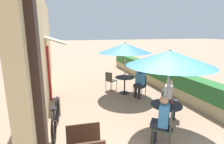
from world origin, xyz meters
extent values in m
cube|color=#D6B784|center=(-2.55, 5.79, 2.10)|extent=(0.24, 11.59, 4.20)
cube|color=black|center=(-2.37, 0.60, 2.10)|extent=(0.12, 0.56, 4.20)
cube|color=maroon|center=(-2.39, 5.22, 1.05)|extent=(0.08, 0.96, 2.10)
cube|color=beige|center=(-2.08, 5.22, 2.35)|extent=(0.78, 1.80, 0.30)
cube|color=tan|center=(2.75, 5.69, 0.23)|extent=(0.44, 10.59, 0.45)
cube|color=#2D6B33|center=(2.75, 5.69, 0.73)|extent=(0.60, 10.06, 0.56)
cylinder|color=black|center=(0.69, 1.53, 0.01)|extent=(0.44, 0.44, 0.02)
cylinder|color=black|center=(0.69, 1.53, 0.37)|extent=(0.06, 0.06, 0.72)
cylinder|color=black|center=(0.69, 1.53, 0.73)|extent=(0.84, 0.84, 0.02)
cylinder|color=#B7B7BC|center=(0.69, 1.53, 1.08)|extent=(0.04, 0.04, 2.15)
cone|color=#387ABC|center=(0.69, 1.53, 2.01)|extent=(2.23, 2.23, 0.39)
sphere|color=#B7B7BC|center=(0.69, 1.53, 2.21)|extent=(0.07, 0.07, 0.07)
cube|color=#384238|center=(1.18, 2.11, 0.45)|extent=(0.56, 0.56, 0.04)
cube|color=#384238|center=(1.04, 2.23, 0.66)|extent=(0.27, 0.31, 0.42)
cylinder|color=#384238|center=(1.20, 1.86, 0.23)|extent=(0.02, 0.02, 0.45)
cylinder|color=#384238|center=(1.43, 2.14, 0.23)|extent=(0.02, 0.02, 0.45)
cylinder|color=#384238|center=(0.92, 2.09, 0.23)|extent=(0.02, 0.02, 0.45)
cylinder|color=#384238|center=(1.16, 2.37, 0.23)|extent=(0.02, 0.02, 0.45)
cylinder|color=#23232D|center=(1.26, 1.94, 0.24)|extent=(0.11, 0.11, 0.47)
cylinder|color=#23232D|center=(1.37, 2.06, 0.24)|extent=(0.11, 0.11, 0.47)
cube|color=#23232D|center=(1.25, 2.06, 0.53)|extent=(0.47, 0.46, 0.12)
cube|color=white|center=(1.16, 2.13, 0.78)|extent=(0.39, 0.40, 0.50)
sphere|color=beige|center=(1.18, 2.11, 1.15)|extent=(0.20, 0.20, 0.20)
cube|color=#384238|center=(0.20, 0.95, 0.45)|extent=(0.56, 0.56, 0.04)
cube|color=#384238|center=(0.34, 0.83, 0.66)|extent=(0.27, 0.31, 0.42)
cylinder|color=#384238|center=(0.17, 1.20, 0.23)|extent=(0.02, 0.02, 0.45)
cylinder|color=#384238|center=(-0.06, 0.93, 0.23)|extent=(0.02, 0.02, 0.45)
cylinder|color=#384238|center=(0.45, 0.97, 0.23)|extent=(0.02, 0.02, 0.45)
cylinder|color=#384238|center=(0.22, 0.70, 0.23)|extent=(0.02, 0.02, 0.45)
cylinder|color=#23232D|center=(0.11, 1.13, 0.24)|extent=(0.11, 0.11, 0.47)
cylinder|color=#23232D|center=(0.01, 1.00, 0.24)|extent=(0.11, 0.11, 0.47)
cube|color=#23232D|center=(0.13, 1.01, 0.53)|extent=(0.47, 0.46, 0.12)
cube|color=teal|center=(0.21, 0.94, 0.78)|extent=(0.39, 0.40, 0.50)
sphere|color=#A87556|center=(0.20, 0.95, 1.15)|extent=(0.20, 0.20, 0.20)
cylinder|color=#B73D3D|center=(0.86, 1.52, 0.78)|extent=(0.07, 0.07, 0.09)
cylinder|color=black|center=(0.73, 4.65, 0.01)|extent=(0.44, 0.44, 0.02)
cylinder|color=black|center=(0.73, 4.65, 0.37)|extent=(0.06, 0.06, 0.72)
cylinder|color=black|center=(0.73, 4.65, 0.73)|extent=(0.84, 0.84, 0.02)
cylinder|color=#B7B7BC|center=(0.73, 4.65, 1.08)|extent=(0.04, 0.04, 2.15)
cone|color=#387ABC|center=(0.73, 4.65, 2.01)|extent=(2.23, 2.23, 0.39)
sphere|color=#B7B7BC|center=(0.73, 4.65, 2.21)|extent=(0.07, 0.07, 0.07)
cube|color=#384238|center=(0.31, 5.28, 0.45)|extent=(0.55, 0.55, 0.04)
cube|color=#384238|center=(0.15, 5.18, 0.66)|extent=(0.23, 0.33, 0.42)
cylinder|color=#384238|center=(0.56, 5.23, 0.23)|extent=(0.02, 0.02, 0.45)
cylinder|color=#384238|center=(0.36, 5.53, 0.23)|extent=(0.02, 0.02, 0.45)
cylinder|color=#384238|center=(0.26, 5.04, 0.23)|extent=(0.02, 0.02, 0.45)
cylinder|color=#384238|center=(0.06, 5.34, 0.23)|extent=(0.02, 0.02, 0.45)
cube|color=#384238|center=(1.14, 4.01, 0.45)|extent=(0.55, 0.55, 0.04)
cube|color=#384238|center=(1.30, 4.11, 0.66)|extent=(0.23, 0.33, 0.42)
cylinder|color=#384238|center=(0.90, 4.06, 0.23)|extent=(0.02, 0.02, 0.45)
cylinder|color=#384238|center=(1.09, 3.76, 0.23)|extent=(0.02, 0.02, 0.45)
cylinder|color=#384238|center=(1.20, 4.26, 0.23)|extent=(0.02, 0.02, 0.45)
cylinder|color=#384238|center=(1.39, 3.96, 0.23)|extent=(0.02, 0.02, 0.45)
cylinder|color=#23232D|center=(0.95, 3.98, 0.24)|extent=(0.11, 0.11, 0.47)
cylinder|color=#23232D|center=(1.04, 3.84, 0.24)|extent=(0.11, 0.11, 0.47)
cube|color=#23232D|center=(1.07, 3.96, 0.53)|extent=(0.47, 0.45, 0.12)
cube|color=teal|center=(1.16, 4.02, 0.78)|extent=(0.37, 0.40, 0.50)
sphere|color=brown|center=(1.14, 4.01, 1.15)|extent=(0.20, 0.20, 0.20)
cylinder|color=#B73D3D|center=(0.74, 4.77, 0.78)|extent=(0.07, 0.07, 0.09)
torus|color=black|center=(-2.15, 2.96, 0.35)|extent=(0.12, 0.71, 0.71)
torus|color=black|center=(-2.25, 1.86, 0.35)|extent=(0.12, 0.71, 0.71)
cylinder|color=black|center=(-2.20, 2.41, 0.55)|extent=(0.12, 0.86, 0.04)
cylinder|color=black|center=(-2.22, 2.22, 0.37)|extent=(0.10, 0.63, 0.41)
cylinder|color=black|center=(-2.23, 2.11, 0.65)|extent=(0.04, 0.04, 0.25)
cube|color=black|center=(-2.23, 2.11, 0.78)|extent=(0.12, 0.23, 0.05)
cylinder|color=black|center=(-2.15, 2.92, 0.72)|extent=(0.07, 0.46, 0.03)
camera|label=1|loc=(-2.07, -2.23, 2.65)|focal=28.00mm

